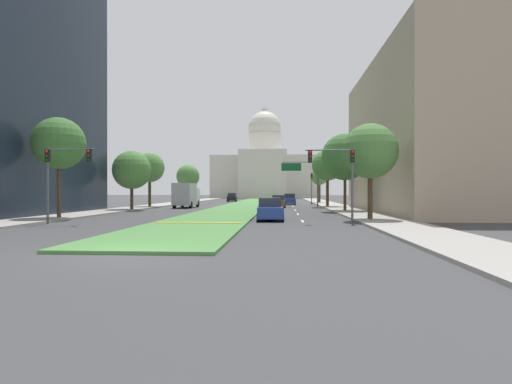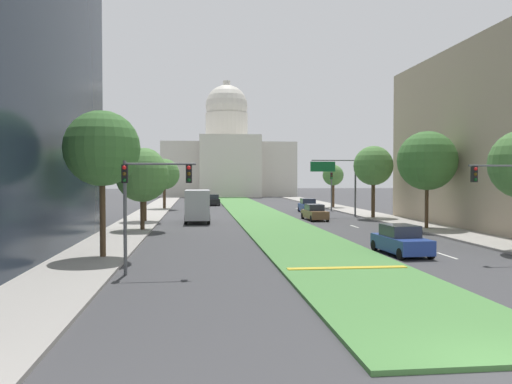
{
  "view_description": "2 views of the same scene",
  "coord_description": "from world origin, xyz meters",
  "px_view_note": "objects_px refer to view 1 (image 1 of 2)",
  "views": [
    {
      "loc": [
        5.52,
        -14.2,
        2.27
      ],
      "look_at": [
        0.56,
        63.43,
        1.97
      ],
      "focal_mm": 29.16,
      "sensor_mm": 36.0,
      "label": 1
    },
    {
      "loc": [
        -7.0,
        -10.97,
        4.46
      ],
      "look_at": [
        1.41,
        63.55,
        2.26
      ],
      "focal_mm": 36.14,
      "sensor_mm": 36.0,
      "label": 2
    }
  ],
  "objects_px": {
    "street_tree_left_distant": "(188,176)",
    "street_tree_right_mid": "(345,157)",
    "sedan_distant": "(290,199)",
    "sedan_far_horizon": "(232,198)",
    "sedan_lead_stopped": "(270,210)",
    "box_truck_delivery": "(186,195)",
    "street_tree_left_far": "(150,168)",
    "traffic_light_near_left": "(60,168)",
    "traffic_light_near_right": "(340,168)",
    "street_tree_right_near": "(370,151)",
    "traffic_light_far_right": "(312,184)",
    "street_tree_right_far": "(327,165)",
    "street_tree_left_near": "(59,144)",
    "street_tree_left_mid": "(132,170)",
    "overhead_guide_sign": "(304,174)",
    "sedan_midblock": "(278,202)",
    "street_tree_right_distant": "(319,177)",
    "capitol_building": "(265,171)"
  },
  "relations": [
    {
      "from": "street_tree_left_near",
      "to": "street_tree_right_distant",
      "type": "distance_m",
      "value": 49.33
    },
    {
      "from": "street_tree_left_near",
      "to": "street_tree_right_far",
      "type": "relative_size",
      "value": 1.04
    },
    {
      "from": "capitol_building",
      "to": "sedan_distant",
      "type": "distance_m",
      "value": 62.42
    },
    {
      "from": "traffic_light_near_right",
      "to": "street_tree_right_near",
      "type": "xyz_separation_m",
      "value": [
        2.6,
        2.66,
        1.39
      ]
    },
    {
      "from": "street_tree_right_near",
      "to": "street_tree_left_mid",
      "type": "height_order",
      "value": "street_tree_right_near"
    },
    {
      "from": "street_tree_right_mid",
      "to": "street_tree_left_far",
      "type": "xyz_separation_m",
      "value": [
        -24.35,
        9.79,
        -0.52
      ]
    },
    {
      "from": "street_tree_right_mid",
      "to": "street_tree_right_far",
      "type": "relative_size",
      "value": 1.07
    },
    {
      "from": "sedan_distant",
      "to": "sedan_far_horizon",
      "type": "height_order",
      "value": "sedan_distant"
    },
    {
      "from": "capitol_building",
      "to": "street_tree_left_far",
      "type": "xyz_separation_m",
      "value": [
        -12.2,
        -73.63,
        -3.04
      ]
    },
    {
      "from": "overhead_guide_sign",
      "to": "traffic_light_near_left",
      "type": "bearing_deg",
      "value": -119.36
    },
    {
      "from": "sedan_lead_stopped",
      "to": "sedan_far_horizon",
      "type": "height_order",
      "value": "sedan_far_horizon"
    },
    {
      "from": "street_tree_right_near",
      "to": "overhead_guide_sign",
      "type": "bearing_deg",
      "value": 97.12
    },
    {
      "from": "overhead_guide_sign",
      "to": "street_tree_left_mid",
      "type": "distance_m",
      "value": 23.99
    },
    {
      "from": "street_tree_left_distant",
      "to": "sedan_distant",
      "type": "height_order",
      "value": "street_tree_left_distant"
    },
    {
      "from": "traffic_light_near_left",
      "to": "street_tree_right_near",
      "type": "height_order",
      "value": "street_tree_right_near"
    },
    {
      "from": "street_tree_left_distant",
      "to": "street_tree_right_mid",
      "type": "bearing_deg",
      "value": -51.23
    },
    {
      "from": "sedan_lead_stopped",
      "to": "sedan_midblock",
      "type": "height_order",
      "value": "sedan_lead_stopped"
    },
    {
      "from": "traffic_light_near_left",
      "to": "sedan_far_horizon",
      "type": "height_order",
      "value": "traffic_light_near_left"
    },
    {
      "from": "sedan_lead_stopped",
      "to": "sedan_far_horizon",
      "type": "bearing_deg",
      "value": 100.05
    },
    {
      "from": "sedan_far_horizon",
      "to": "box_truck_delivery",
      "type": "bearing_deg",
      "value": -94.5
    },
    {
      "from": "street_tree_right_mid",
      "to": "sedan_distant",
      "type": "bearing_deg",
      "value": 104.06
    },
    {
      "from": "traffic_light_far_right",
      "to": "street_tree_right_far",
      "type": "relative_size",
      "value": 0.67
    },
    {
      "from": "street_tree_right_far",
      "to": "street_tree_left_near",
      "type": "bearing_deg",
      "value": -134.09
    },
    {
      "from": "traffic_light_far_right",
      "to": "sedan_midblock",
      "type": "height_order",
      "value": "traffic_light_far_right"
    },
    {
      "from": "street_tree_left_distant",
      "to": "sedan_far_horizon",
      "type": "xyz_separation_m",
      "value": [
        6.85,
        9.56,
        -4.0
      ]
    },
    {
      "from": "street_tree_left_mid",
      "to": "street_tree_left_far",
      "type": "height_order",
      "value": "street_tree_left_far"
    },
    {
      "from": "street_tree_left_mid",
      "to": "traffic_light_near_right",
      "type": "bearing_deg",
      "value": -39.46
    },
    {
      "from": "box_truck_delivery",
      "to": "street_tree_left_far",
      "type": "bearing_deg",
      "value": 170.92
    },
    {
      "from": "street_tree_right_far",
      "to": "sedan_distant",
      "type": "xyz_separation_m",
      "value": [
        -4.86,
        10.21,
        -4.81
      ]
    },
    {
      "from": "traffic_light_far_right",
      "to": "street_tree_left_near",
      "type": "height_order",
      "value": "street_tree_left_near"
    },
    {
      "from": "sedan_midblock",
      "to": "street_tree_left_mid",
      "type": "bearing_deg",
      "value": -151.04
    },
    {
      "from": "street_tree_right_distant",
      "to": "sedan_lead_stopped",
      "type": "bearing_deg",
      "value": -99.92
    },
    {
      "from": "capitol_building",
      "to": "street_tree_right_distant",
      "type": "relative_size",
      "value": 4.89
    },
    {
      "from": "traffic_light_near_right",
      "to": "street_tree_right_near",
      "type": "bearing_deg",
      "value": 45.74
    },
    {
      "from": "traffic_light_far_right",
      "to": "sedan_lead_stopped",
      "type": "xyz_separation_m",
      "value": [
        -5.74,
        -37.21,
        -2.51
      ]
    },
    {
      "from": "street_tree_left_near",
      "to": "sedan_midblock",
      "type": "relative_size",
      "value": 1.69
    },
    {
      "from": "street_tree_left_near",
      "to": "sedan_lead_stopped",
      "type": "relative_size",
      "value": 1.76
    },
    {
      "from": "street_tree_left_mid",
      "to": "traffic_light_far_right",
      "type": "bearing_deg",
      "value": 46.1
    },
    {
      "from": "traffic_light_near_left",
      "to": "street_tree_right_near",
      "type": "distance_m",
      "value": 21.98
    },
    {
      "from": "traffic_light_near_left",
      "to": "overhead_guide_sign",
      "type": "bearing_deg",
      "value": 60.64
    },
    {
      "from": "street_tree_right_distant",
      "to": "sedan_far_horizon",
      "type": "distance_m",
      "value": 19.45
    },
    {
      "from": "street_tree_right_distant",
      "to": "sedan_far_horizon",
      "type": "bearing_deg",
      "value": 151.88
    },
    {
      "from": "street_tree_right_mid",
      "to": "sedan_distant",
      "type": "relative_size",
      "value": 1.77
    },
    {
      "from": "capitol_building",
      "to": "traffic_light_far_right",
      "type": "distance_m",
      "value": 60.44
    },
    {
      "from": "traffic_light_near_right",
      "to": "traffic_light_far_right",
      "type": "bearing_deg",
      "value": 88.79
    },
    {
      "from": "traffic_light_near_right",
      "to": "overhead_guide_sign",
      "type": "distance_m",
      "value": 30.35
    },
    {
      "from": "street_tree_left_mid",
      "to": "street_tree_right_far",
      "type": "xyz_separation_m",
      "value": [
        23.08,
        10.2,
        1.06
      ]
    },
    {
      "from": "street_tree_left_mid",
      "to": "sedan_distant",
      "type": "distance_m",
      "value": 27.62
    },
    {
      "from": "street_tree_left_mid",
      "to": "sedan_midblock",
      "type": "bearing_deg",
      "value": 28.96
    },
    {
      "from": "street_tree_left_mid",
      "to": "box_truck_delivery",
      "type": "bearing_deg",
      "value": 59.52
    }
  ]
}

